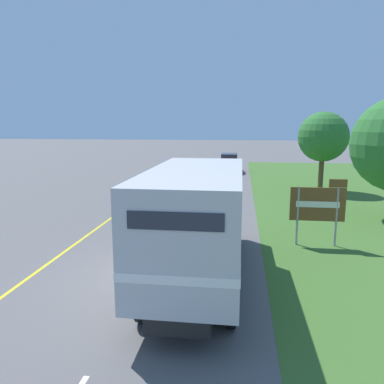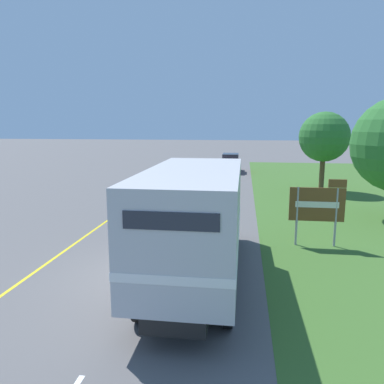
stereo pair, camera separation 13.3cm
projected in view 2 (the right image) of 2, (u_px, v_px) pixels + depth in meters
The scene contains 12 objects.
ground_plane at pixel (148, 273), 12.09m from camera, with size 200.00×200.00×0.00m, color #5B5959.
edge_line_yellow at pixel (130, 204), 22.43m from camera, with size 0.12×52.45×0.01m, color yellow.
centre_dash_near at pixel (150, 270), 12.35m from camera, with size 0.12×2.60×0.01m, color white.
centre_dash_mid_a at pixel (182, 220), 18.78m from camera, with size 0.12×2.60×0.01m, color white.
centre_dash_mid_b at pixel (198, 195), 25.21m from camera, with size 0.12×2.60×0.01m, color white.
centre_dash_far at pixel (208, 181), 31.64m from camera, with size 0.12×2.60×0.01m, color white.
centre_dash_farthest at pixel (214, 171), 38.07m from camera, with size 0.12×2.60×0.01m, color white.
horse_trailer_truck at pixel (197, 218), 11.24m from camera, with size 2.53×8.72×3.55m.
lead_car_white at pixel (180, 175), 28.06m from camera, with size 1.80×4.45×2.00m.
lead_car_red_ahead at pixel (231, 163), 37.30m from camera, with size 1.80×4.24×1.85m.
highway_sign at pixel (318, 205), 14.57m from camera, with size 2.11×0.09×2.67m.
roadside_tree_mid at pixel (324, 137), 26.13m from camera, with size 3.48×3.48×5.60m.
Camera 2 is at (2.97, -11.12, 4.77)m, focal length 35.00 mm.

